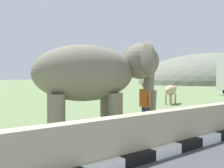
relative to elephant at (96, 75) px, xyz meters
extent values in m
cube|color=black|center=(-0.91, -2.75, -1.76)|extent=(0.90, 0.20, 0.24)
cube|color=white|center=(-0.01, -2.75, -1.76)|extent=(0.90, 0.20, 0.24)
cube|color=black|center=(0.89, -2.75, -1.76)|extent=(0.90, 0.20, 0.24)
cube|color=white|center=(1.79, -2.75, -1.76)|extent=(0.90, 0.20, 0.24)
cube|color=tan|center=(-0.81, -2.45, -1.38)|extent=(28.00, 0.36, 1.00)
cylinder|color=#726B5C|center=(0.62, 0.24, -1.22)|extent=(0.44, 0.44, 1.34)
cylinder|color=#726B5C|center=(0.29, -0.60, -1.22)|extent=(0.44, 0.44, 1.34)
cylinder|color=#726B5C|center=(-0.96, 0.87, -1.22)|extent=(0.44, 0.44, 1.34)
cylinder|color=#726B5C|center=(-1.30, 0.03, -1.22)|extent=(0.44, 0.44, 1.34)
ellipsoid|color=#726B5C|center=(-0.34, 0.13, 0.05)|extent=(3.47, 2.63, 1.70)
sphere|color=#726B5C|center=(1.40, -0.55, 0.43)|extent=(1.16, 1.16, 1.16)
ellipsoid|color=#D84C8C|center=(1.67, -0.66, 0.58)|extent=(0.57, 0.73, 0.44)
ellipsoid|color=#726B5C|center=(1.55, 0.22, 0.48)|extent=(0.55, 0.93, 1.00)
ellipsoid|color=#726B5C|center=(0.98, -1.23, 0.48)|extent=(0.55, 0.93, 1.00)
cylinder|color=#726B5C|center=(1.67, -0.66, -0.12)|extent=(0.48, 0.53, 0.98)
cylinder|color=#726B5C|center=(1.78, -0.70, -0.92)|extent=(0.37, 0.41, 0.82)
cone|color=beige|center=(1.72, -0.38, -0.02)|extent=(0.34, 0.58, 0.22)
cone|color=beige|center=(1.51, -0.90, -0.02)|extent=(0.34, 0.58, 0.22)
cylinder|color=navy|center=(1.68, -0.42, -1.47)|extent=(0.15, 0.15, 0.82)
cylinder|color=navy|center=(1.63, -0.61, -1.47)|extent=(0.15, 0.15, 0.82)
cube|color=#D85919|center=(1.65, -0.52, -0.77)|extent=(0.34, 0.45, 0.58)
cylinder|color=#9E7251|center=(1.72, -0.26, -0.80)|extent=(0.12, 0.13, 0.52)
cylinder|color=#9E7251|center=(1.59, -0.77, -0.80)|extent=(0.12, 0.16, 0.53)
sphere|color=#9E7251|center=(1.65, -0.52, -0.34)|extent=(0.23, 0.23, 0.23)
cylinder|color=tan|center=(9.41, 4.63, -1.56)|extent=(0.12, 0.12, 0.65)
cylinder|color=tan|center=(9.54, 4.30, -1.56)|extent=(0.12, 0.12, 0.65)
cylinder|color=tan|center=(8.57, 4.30, -1.56)|extent=(0.12, 0.12, 0.65)
cylinder|color=tan|center=(8.70, 3.96, -1.56)|extent=(0.12, 0.12, 0.65)
ellipsoid|color=tan|center=(9.06, 4.30, -0.99)|extent=(1.62, 1.11, 0.66)
ellipsoid|color=tan|center=(9.92, 4.64, -0.89)|extent=(0.47, 0.39, 0.32)
ellipsoid|color=slate|center=(52.19, 26.33, -1.88)|extent=(37.65, 30.12, 13.68)
camera|label=1|loc=(-4.85, -6.70, -0.02)|focal=43.28mm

